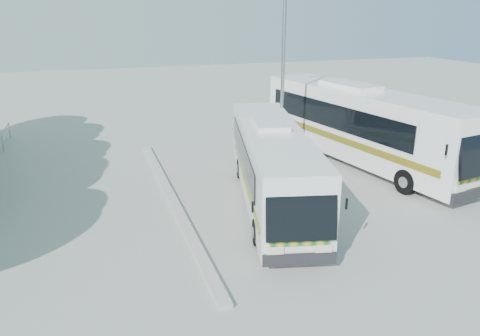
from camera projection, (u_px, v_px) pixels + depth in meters
name	position (u px, v px, depth m)	size (l,w,h in m)	color
ground	(238.00, 212.00, 18.56)	(100.00, 100.00, 0.00)	#9C9C97
kerb_divider	(172.00, 198.00, 19.65)	(0.40, 16.00, 0.15)	#B2B2AD
coach_main	(272.00, 164.00, 18.85)	(4.77, 11.43, 3.11)	silver
coach_adjacent	(362.00, 124.00, 23.83)	(5.05, 13.85, 3.77)	white
lamppost	(283.00, 74.00, 22.05)	(2.08, 0.22, 8.52)	gray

